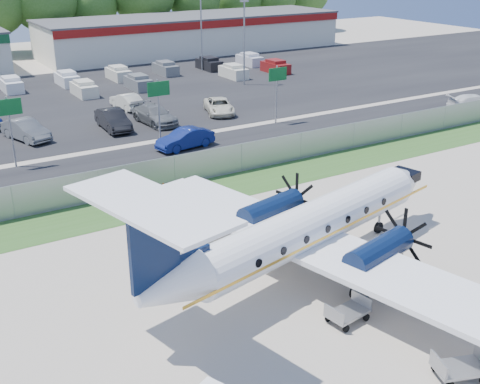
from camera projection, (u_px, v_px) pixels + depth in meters
ground at (308, 280)px, 27.68m from camera, size 170.00×170.00×0.00m
grass_verge at (190, 195)px, 37.18m from camera, size 170.00×4.00×0.02m
access_road at (145, 163)px, 42.72m from camera, size 170.00×8.00×0.02m
parking_lot at (61, 103)px, 59.35m from camera, size 170.00×32.00×0.02m
perimeter_fence at (175, 171)px, 38.39m from camera, size 120.00×0.06×1.99m
building_east at (193, 33)px, 88.29m from camera, size 44.40×12.40×5.24m
sign_left at (9, 117)px, 40.61m from camera, size 1.80×0.26×5.00m
sign_mid at (159, 98)px, 45.91m from camera, size 1.80×0.26×5.00m
sign_right at (277, 82)px, 51.21m from camera, size 1.80×0.26×5.00m
light_pole_ne at (244, 37)px, 65.44m from camera, size 0.90×0.35×9.09m
light_pole_se at (201, 28)px, 73.36m from camera, size 0.90×0.35×9.09m
aircraft at (306, 227)px, 27.39m from camera, size 20.16×19.73×6.15m
baggage_cart_near at (348, 312)px, 24.47m from camera, size 1.89×1.29×0.93m
baggage_cart_far at (460, 367)px, 21.21m from camera, size 2.11×1.65×0.97m
cone_starboard_wing at (163, 184)px, 38.29m from camera, size 0.35×0.35×0.49m
road_car_mid at (185, 148)px, 45.99m from camera, size 4.77×2.27×1.51m
road_car_east at (474, 111)px, 56.65m from camera, size 5.63×3.87×1.51m
parked_car_b at (27, 140)px, 48.01m from camera, size 3.14×5.24×1.63m
parked_car_c at (114, 129)px, 50.76m from camera, size 1.98×5.19×1.69m
parked_car_d at (155, 124)px, 52.43m from camera, size 2.67×5.63×1.59m
parked_car_e at (219, 113)px, 55.67m from camera, size 3.79×5.46×1.38m
parked_car_g at (127, 109)px, 57.31m from camera, size 1.96×4.63×1.49m
far_parking_rows at (48, 94)px, 63.31m from camera, size 56.00×10.00×1.60m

